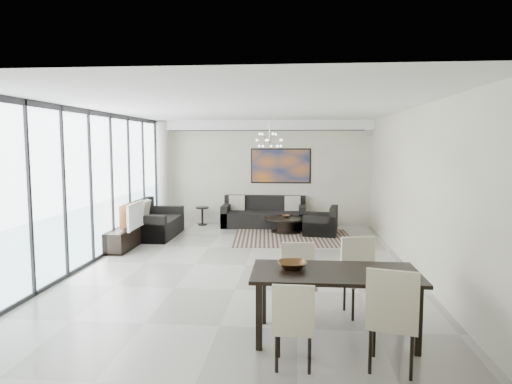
# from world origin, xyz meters

# --- Properties ---
(room_shell) EXTENTS (6.00, 9.00, 2.90)m
(room_shell) POSITION_xyz_m (0.46, 0.00, 1.45)
(room_shell) COLOR #A8A39B
(room_shell) RESTS_ON ground
(window_wall) EXTENTS (0.37, 8.95, 2.90)m
(window_wall) POSITION_xyz_m (-2.86, 0.00, 1.47)
(window_wall) COLOR white
(window_wall) RESTS_ON floor
(soffit) EXTENTS (5.98, 0.40, 0.26)m
(soffit) POSITION_xyz_m (0.00, 4.30, 2.77)
(soffit) COLOR white
(soffit) RESTS_ON room_shell
(painting) EXTENTS (1.68, 0.04, 0.98)m
(painting) POSITION_xyz_m (0.50, 4.47, 1.65)
(painting) COLOR #C0651A
(painting) RESTS_ON room_shell
(chandelier) EXTENTS (0.66, 0.66, 0.71)m
(chandelier) POSITION_xyz_m (0.30, 2.50, 2.35)
(chandelier) COLOR silver
(chandelier) RESTS_ON room_shell
(rug) EXTENTS (2.97, 2.37, 0.01)m
(rug) POSITION_xyz_m (0.87, 2.60, 0.01)
(rug) COLOR black
(rug) RESTS_ON floor
(coffee_table) EXTENTS (1.08, 1.08, 0.38)m
(coffee_table) POSITION_xyz_m (0.68, 3.30, 0.21)
(coffee_table) COLOR black
(coffee_table) RESTS_ON floor
(bowl_coffee) EXTENTS (0.25, 0.25, 0.07)m
(bowl_coffee) POSITION_xyz_m (0.68, 3.31, 0.41)
(bowl_coffee) COLOR brown
(bowl_coffee) RESTS_ON coffee_table
(sofa_main) EXTENTS (2.27, 0.93, 0.83)m
(sofa_main) POSITION_xyz_m (0.06, 4.07, 0.28)
(sofa_main) COLOR black
(sofa_main) RESTS_ON floor
(loveseat) EXTENTS (1.00, 1.78, 0.89)m
(loveseat) POSITION_xyz_m (-2.55, 2.48, 0.30)
(loveseat) COLOR black
(loveseat) RESTS_ON floor
(armchair) EXTENTS (0.92, 0.95, 0.71)m
(armchair) POSITION_xyz_m (1.59, 3.04, 0.24)
(armchair) COLOR black
(armchair) RESTS_ON floor
(side_table) EXTENTS (0.37, 0.37, 0.51)m
(side_table) POSITION_xyz_m (-1.68, 4.15, 0.34)
(side_table) COLOR black
(side_table) RESTS_ON floor
(tv_console) EXTENTS (0.40, 1.42, 0.44)m
(tv_console) POSITION_xyz_m (-2.76, 1.14, 0.22)
(tv_console) COLOR black
(tv_console) RESTS_ON floor
(television) EXTENTS (0.16, 0.98, 0.56)m
(television) POSITION_xyz_m (-2.60, 1.13, 0.73)
(television) COLOR gray
(television) RESTS_ON tv_console
(dining_table) EXTENTS (1.93, 0.97, 0.80)m
(dining_table) POSITION_xyz_m (1.39, -3.10, 0.71)
(dining_table) COLOR black
(dining_table) RESTS_ON floor
(dining_chair_sw) EXTENTS (0.42, 0.42, 0.90)m
(dining_chair_sw) POSITION_xyz_m (0.92, -3.89, 0.51)
(dining_chair_sw) COLOR beige
(dining_chair_sw) RESTS_ON floor
(dining_chair_se) EXTENTS (0.60, 0.60, 1.07)m
(dining_chair_se) POSITION_xyz_m (1.88, -3.88, 0.62)
(dining_chair_se) COLOR beige
(dining_chair_se) RESTS_ON floor
(dining_chair_nw) EXTENTS (0.47, 0.47, 0.95)m
(dining_chair_nw) POSITION_xyz_m (0.97, -2.38, 0.54)
(dining_chair_nw) COLOR beige
(dining_chair_nw) RESTS_ON floor
(dining_chair_ne) EXTENTS (0.55, 0.55, 1.01)m
(dining_chair_ne) POSITION_xyz_m (1.80, -2.24, 0.58)
(dining_chair_ne) COLOR beige
(dining_chair_ne) RESTS_ON floor
(bowl_dining) EXTENTS (0.38, 0.38, 0.08)m
(bowl_dining) POSITION_xyz_m (0.90, -3.03, 0.84)
(bowl_dining) COLOR brown
(bowl_dining) RESTS_ON dining_table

